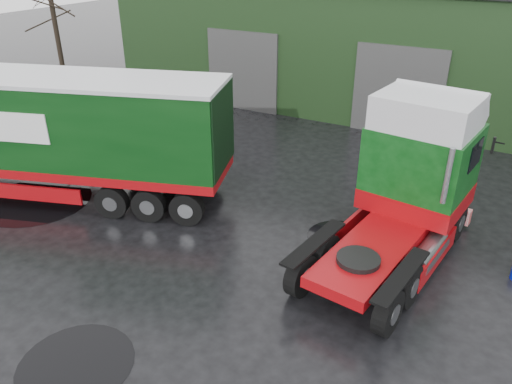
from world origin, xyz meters
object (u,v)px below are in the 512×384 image
tree_left (54,16)px  trailer_left (28,136)px  hero_tractor (392,193)px  warehouse (430,43)px

tree_left → trailer_left: bearing=-46.4°
hero_tractor → trailer_left: bearing=-164.6°
hero_tractor → trailer_left: hero_tractor is taller
hero_tractor → trailer_left: 12.10m
hero_tractor → tree_left: (-21.50, 8.39, 2.02)m
warehouse → trailer_left: bearing=-117.9°
trailer_left → hero_tractor: bearing=-100.6°
trailer_left → tree_left: bearing=25.5°
warehouse → tree_left: 20.64m
warehouse → tree_left: size_ratio=3.81×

